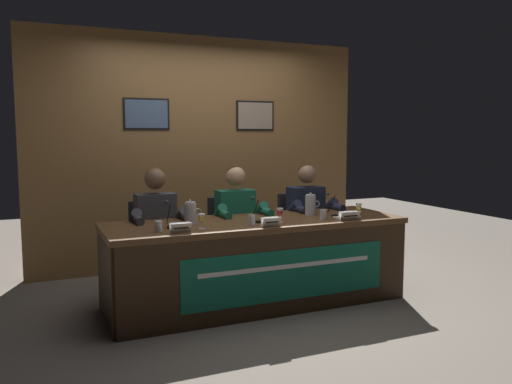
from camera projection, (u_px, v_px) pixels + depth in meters
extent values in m
plane|color=#70665B|center=(256.00, 302.00, 4.68)|extent=(12.00, 12.00, 0.00)
cube|color=brown|center=(202.00, 153.00, 5.94)|extent=(3.85, 0.12, 2.60)
cube|color=black|center=(146.00, 114.00, 5.58)|extent=(0.50, 0.02, 0.34)
cube|color=slate|center=(147.00, 114.00, 5.57)|extent=(0.46, 0.01, 0.30)
cube|color=black|center=(255.00, 116.00, 6.09)|extent=(0.47, 0.02, 0.35)
cube|color=gray|center=(256.00, 116.00, 6.08)|extent=(0.43, 0.01, 0.31)
cube|color=brown|center=(256.00, 223.00, 4.60)|extent=(2.65, 0.87, 0.05)
cube|color=#342112|center=(276.00, 276.00, 4.26)|extent=(2.59, 0.04, 0.70)
cube|color=#342112|center=(109.00, 280.00, 4.13)|extent=(0.08, 0.79, 0.70)
cube|color=#342112|center=(373.00, 251.00, 5.15)|extent=(0.08, 0.79, 0.70)
cube|color=#14664C|center=(288.00, 275.00, 4.28)|extent=(1.84, 0.01, 0.42)
cube|color=white|center=(289.00, 266.00, 4.27)|extent=(1.56, 0.00, 0.04)
cylinder|color=black|center=(156.00, 295.00, 4.85)|extent=(0.44, 0.44, 0.02)
cylinder|color=black|center=(156.00, 274.00, 4.83)|extent=(0.05, 0.05, 0.39)
cube|color=#232328|center=(155.00, 252.00, 4.81)|extent=(0.44, 0.44, 0.03)
cube|color=#232328|center=(150.00, 223.00, 4.96)|extent=(0.40, 0.05, 0.44)
cylinder|color=black|center=(154.00, 284.00, 4.47)|extent=(0.10, 0.10, 0.44)
cylinder|color=black|center=(176.00, 282.00, 4.55)|extent=(0.10, 0.10, 0.44)
cylinder|color=black|center=(149.00, 250.00, 4.58)|extent=(0.13, 0.34, 0.13)
cylinder|color=black|center=(171.00, 248.00, 4.66)|extent=(0.13, 0.34, 0.13)
cube|color=#38383D|center=(155.00, 220.00, 4.75)|extent=(0.36, 0.20, 0.48)
sphere|color=brown|center=(155.00, 179.00, 4.69)|extent=(0.19, 0.19, 0.19)
sphere|color=#593819|center=(155.00, 177.00, 4.70)|extent=(0.17, 0.17, 0.17)
cylinder|color=#38383D|center=(134.00, 221.00, 4.57)|extent=(0.09, 0.30, 0.25)
cylinder|color=#38383D|center=(181.00, 218.00, 4.74)|extent=(0.09, 0.30, 0.25)
cylinder|color=#38383D|center=(138.00, 220.00, 4.42)|extent=(0.07, 0.24, 0.07)
cylinder|color=#38383D|center=(185.00, 217.00, 4.59)|extent=(0.07, 0.24, 0.07)
cube|color=white|center=(181.00, 228.00, 3.97)|extent=(0.17, 0.03, 0.08)
cube|color=white|center=(180.00, 227.00, 4.00)|extent=(0.17, 0.03, 0.08)
cube|color=black|center=(181.00, 228.00, 3.97)|extent=(0.12, 0.01, 0.01)
cylinder|color=white|center=(202.00, 229.00, 4.15)|extent=(0.06, 0.06, 0.00)
cylinder|color=white|center=(202.00, 225.00, 4.15)|extent=(0.01, 0.01, 0.05)
cone|color=white|center=(202.00, 218.00, 4.14)|extent=(0.06, 0.06, 0.06)
cylinder|color=yellow|center=(202.00, 219.00, 4.14)|extent=(0.04, 0.04, 0.04)
cylinder|color=silver|center=(158.00, 226.00, 4.03)|extent=(0.06, 0.06, 0.08)
cylinder|color=silver|center=(159.00, 228.00, 4.04)|extent=(0.05, 0.05, 0.05)
cylinder|color=black|center=(171.00, 227.00, 4.18)|extent=(0.06, 0.06, 0.02)
cylinder|color=black|center=(169.00, 214.00, 4.22)|extent=(0.01, 0.13, 0.18)
sphere|color=#2D2D2D|center=(166.00, 202.00, 4.27)|extent=(0.03, 0.03, 0.03)
cylinder|color=black|center=(234.00, 285.00, 5.17)|extent=(0.44, 0.44, 0.02)
cylinder|color=black|center=(234.00, 265.00, 5.14)|extent=(0.05, 0.05, 0.39)
cube|color=#232328|center=(234.00, 244.00, 5.12)|extent=(0.44, 0.44, 0.03)
cube|color=#232328|center=(227.00, 218.00, 5.28)|extent=(0.40, 0.05, 0.44)
cylinder|color=black|center=(238.00, 275.00, 4.78)|extent=(0.10, 0.10, 0.44)
cylinder|color=black|center=(258.00, 272.00, 4.86)|extent=(0.10, 0.10, 0.44)
cylinder|color=black|center=(232.00, 243.00, 4.89)|extent=(0.13, 0.34, 0.13)
cylinder|color=black|center=(251.00, 241.00, 4.97)|extent=(0.13, 0.34, 0.13)
cube|color=#196047|center=(235.00, 214.00, 5.06)|extent=(0.36, 0.20, 0.48)
sphere|color=tan|center=(236.00, 176.00, 5.00)|extent=(0.19, 0.19, 0.19)
sphere|color=#331E0F|center=(235.00, 175.00, 5.01)|extent=(0.17, 0.17, 0.17)
cylinder|color=#196047|center=(218.00, 215.00, 4.88)|extent=(0.09, 0.30, 0.25)
cylinder|color=#196047|center=(259.00, 212.00, 5.05)|extent=(0.09, 0.30, 0.25)
cylinder|color=#196047|center=(224.00, 214.00, 4.73)|extent=(0.07, 0.24, 0.07)
cylinder|color=#196047|center=(266.00, 212.00, 4.90)|extent=(0.07, 0.24, 0.07)
cube|color=white|center=(272.00, 222.00, 4.24)|extent=(0.16, 0.03, 0.08)
cube|color=white|center=(270.00, 221.00, 4.27)|extent=(0.16, 0.03, 0.08)
cube|color=black|center=(272.00, 222.00, 4.24)|extent=(0.11, 0.01, 0.01)
cylinder|color=white|center=(280.00, 222.00, 4.47)|extent=(0.06, 0.06, 0.00)
cylinder|color=white|center=(280.00, 219.00, 4.47)|extent=(0.01, 0.01, 0.05)
cone|color=white|center=(280.00, 212.00, 4.46)|extent=(0.06, 0.06, 0.06)
cylinder|color=#B21E2D|center=(280.00, 213.00, 4.46)|extent=(0.04, 0.04, 0.04)
cylinder|color=silver|center=(252.00, 220.00, 4.33)|extent=(0.06, 0.06, 0.08)
cylinder|color=silver|center=(252.00, 222.00, 4.34)|extent=(0.05, 0.05, 0.05)
cylinder|color=black|center=(258.00, 222.00, 4.44)|extent=(0.06, 0.06, 0.02)
cylinder|color=black|center=(255.00, 209.00, 4.49)|extent=(0.01, 0.13, 0.18)
sphere|color=#2D2D2D|center=(253.00, 198.00, 4.54)|extent=(0.03, 0.03, 0.03)
cylinder|color=black|center=(303.00, 277.00, 5.48)|extent=(0.44, 0.44, 0.02)
cylinder|color=black|center=(304.00, 258.00, 5.46)|extent=(0.05, 0.05, 0.39)
cube|color=#232328|center=(304.00, 238.00, 5.43)|extent=(0.44, 0.44, 0.03)
cube|color=#232328|center=(295.00, 213.00, 5.59)|extent=(0.40, 0.05, 0.44)
cylinder|color=black|center=(312.00, 266.00, 5.10)|extent=(0.10, 0.10, 0.44)
cylinder|color=black|center=(329.00, 264.00, 5.18)|extent=(0.10, 0.10, 0.44)
cylinder|color=black|center=(305.00, 236.00, 5.20)|extent=(0.13, 0.34, 0.13)
cylinder|color=black|center=(322.00, 235.00, 5.28)|extent=(0.13, 0.34, 0.13)
cube|color=#1E2338|center=(306.00, 210.00, 5.37)|extent=(0.36, 0.20, 0.48)
sphere|color=#8E664C|center=(307.00, 174.00, 5.31)|extent=(0.19, 0.19, 0.19)
sphere|color=#331E0F|center=(306.00, 172.00, 5.33)|extent=(0.17, 0.17, 0.17)
cylinder|color=#1E2338|center=(292.00, 210.00, 5.20)|extent=(0.09, 0.30, 0.25)
cylinder|color=#1E2338|center=(328.00, 208.00, 5.36)|extent=(0.09, 0.30, 0.25)
cylinder|color=#1E2338|center=(300.00, 209.00, 5.05)|extent=(0.07, 0.24, 0.07)
cylinder|color=#1E2338|center=(336.00, 207.00, 5.22)|extent=(0.07, 0.24, 0.07)
cube|color=white|center=(351.00, 216.00, 4.57)|extent=(0.20, 0.03, 0.08)
cube|color=white|center=(348.00, 215.00, 4.60)|extent=(0.20, 0.03, 0.08)
cube|color=black|center=(351.00, 216.00, 4.57)|extent=(0.14, 0.01, 0.01)
cylinder|color=white|center=(358.00, 217.00, 4.76)|extent=(0.06, 0.06, 0.00)
cylinder|color=white|center=(359.00, 214.00, 4.76)|extent=(0.01, 0.01, 0.05)
cone|color=white|center=(359.00, 207.00, 4.76)|extent=(0.06, 0.06, 0.06)
cylinder|color=yellow|center=(359.00, 208.00, 4.76)|extent=(0.04, 0.04, 0.04)
cylinder|color=silver|center=(323.00, 214.00, 4.64)|extent=(0.06, 0.06, 0.08)
cylinder|color=silver|center=(323.00, 216.00, 4.64)|extent=(0.05, 0.05, 0.05)
cylinder|color=black|center=(335.00, 216.00, 4.77)|extent=(0.06, 0.06, 0.02)
cylinder|color=black|center=(331.00, 204.00, 4.82)|extent=(0.01, 0.13, 0.18)
sphere|color=#2D2D2D|center=(328.00, 194.00, 4.86)|extent=(0.03, 0.03, 0.03)
cylinder|color=silver|center=(190.00, 214.00, 4.36)|extent=(0.10, 0.10, 0.18)
cylinder|color=silver|center=(190.00, 202.00, 4.35)|extent=(0.08, 0.09, 0.01)
sphere|color=silver|center=(190.00, 201.00, 4.35)|extent=(0.02, 0.02, 0.02)
torus|color=silver|center=(198.00, 212.00, 4.39)|extent=(0.07, 0.01, 0.07)
cylinder|color=silver|center=(310.00, 205.00, 4.90)|extent=(0.10, 0.10, 0.18)
cylinder|color=silver|center=(311.00, 195.00, 4.89)|extent=(0.08, 0.08, 0.01)
sphere|color=silver|center=(311.00, 194.00, 4.88)|extent=(0.02, 0.02, 0.02)
torus|color=silver|center=(317.00, 204.00, 4.92)|extent=(0.07, 0.01, 0.07)
cube|color=white|center=(346.00, 217.00, 4.73)|extent=(0.22, 0.16, 0.01)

